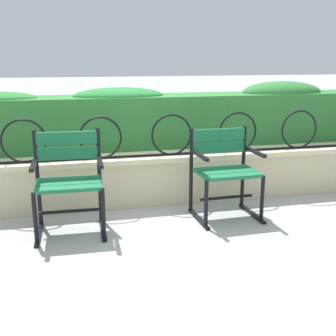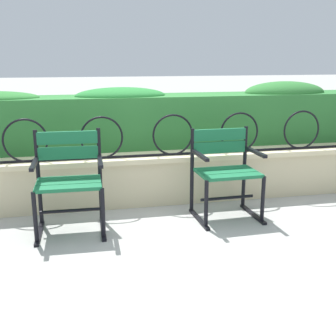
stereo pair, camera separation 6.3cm
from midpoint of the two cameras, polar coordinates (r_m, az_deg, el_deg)
ground_plane at (r=3.82m, az=0.67°, el=-8.23°), size 60.00×60.00×0.00m
stone_wall at (r=4.49m, az=-1.67°, el=-1.30°), size 6.71×0.41×0.50m
iron_arch_fence at (r=4.29m, az=-3.34°, el=3.92°), size 6.19×0.02×0.42m
hedge_row at (r=4.82m, az=-2.40°, el=6.64°), size 6.58×0.57×0.70m
park_chair_left at (r=3.79m, az=-12.47°, el=-1.36°), size 0.59×0.54×0.87m
park_chair_right at (r=4.07m, az=7.95°, el=-0.18°), size 0.59×0.54×0.82m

